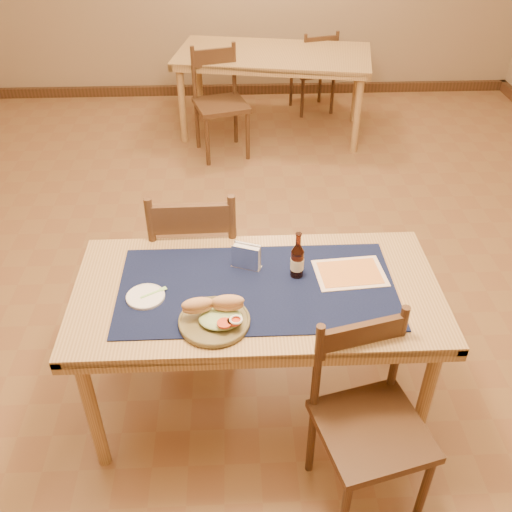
{
  "coord_description": "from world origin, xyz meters",
  "views": [
    {
      "loc": [
        -0.09,
        -2.7,
        2.35
      ],
      "look_at": [
        0.0,
        -0.7,
        0.85
      ],
      "focal_mm": 40.0,
      "sensor_mm": 36.0,
      "label": 1
    }
  ],
  "objects_px": {
    "back_table": "(273,62)",
    "sandwich_plate": "(216,317)",
    "chair_main_near": "(368,419)",
    "beer_bottle": "(297,260)",
    "napkin_holder": "(246,257)",
    "main_table": "(257,302)",
    "chair_main_far": "(196,258)"
  },
  "relations": [
    {
      "from": "chair_main_near",
      "to": "sandwich_plate",
      "type": "distance_m",
      "value": 0.74
    },
    {
      "from": "beer_bottle",
      "to": "napkin_holder",
      "type": "distance_m",
      "value": 0.23
    },
    {
      "from": "main_table",
      "to": "chair_main_near",
      "type": "relative_size",
      "value": 1.8
    },
    {
      "from": "main_table",
      "to": "chair_main_far",
      "type": "height_order",
      "value": "chair_main_far"
    },
    {
      "from": "main_table",
      "to": "chair_main_near",
      "type": "bearing_deg",
      "value": -49.0
    },
    {
      "from": "main_table",
      "to": "chair_main_near",
      "type": "xyz_separation_m",
      "value": [
        0.42,
        -0.49,
        -0.21
      ]
    },
    {
      "from": "back_table",
      "to": "sandwich_plate",
      "type": "relative_size",
      "value": 6.39
    },
    {
      "from": "sandwich_plate",
      "to": "beer_bottle",
      "type": "xyz_separation_m",
      "value": [
        0.36,
        0.29,
        0.05
      ]
    },
    {
      "from": "chair_main_far",
      "to": "chair_main_near",
      "type": "bearing_deg",
      "value": -55.1
    },
    {
      "from": "sandwich_plate",
      "to": "beer_bottle",
      "type": "bearing_deg",
      "value": 39.02
    },
    {
      "from": "beer_bottle",
      "to": "main_table",
      "type": "bearing_deg",
      "value": -157.24
    },
    {
      "from": "main_table",
      "to": "chair_main_near",
      "type": "height_order",
      "value": "chair_main_near"
    },
    {
      "from": "chair_main_far",
      "to": "chair_main_near",
      "type": "distance_m",
      "value": 1.27
    },
    {
      "from": "chair_main_near",
      "to": "back_table",
      "type": "bearing_deg",
      "value": 91.89
    },
    {
      "from": "chair_main_far",
      "to": "sandwich_plate",
      "type": "bearing_deg",
      "value": -80.76
    },
    {
      "from": "napkin_holder",
      "to": "beer_bottle",
      "type": "bearing_deg",
      "value": -17.58
    },
    {
      "from": "chair_main_far",
      "to": "chair_main_near",
      "type": "xyz_separation_m",
      "value": [
        0.72,
        -1.04,
        -0.05
      ]
    },
    {
      "from": "main_table",
      "to": "beer_bottle",
      "type": "xyz_separation_m",
      "value": [
        0.18,
        0.08,
        0.17
      ]
    },
    {
      "from": "back_table",
      "to": "sandwich_plate",
      "type": "bearing_deg",
      "value": -97.73
    },
    {
      "from": "chair_main_near",
      "to": "napkin_holder",
      "type": "xyz_separation_m",
      "value": [
        -0.47,
        0.63,
        0.35
      ]
    },
    {
      "from": "napkin_holder",
      "to": "chair_main_far",
      "type": "bearing_deg",
      "value": 122.6
    },
    {
      "from": "main_table",
      "to": "sandwich_plate",
      "type": "xyz_separation_m",
      "value": [
        -0.18,
        -0.21,
        0.12
      ]
    },
    {
      "from": "napkin_holder",
      "to": "chair_main_near",
      "type": "bearing_deg",
      "value": -53.69
    },
    {
      "from": "main_table",
      "to": "beer_bottle",
      "type": "relative_size",
      "value": 7.11
    },
    {
      "from": "main_table",
      "to": "chair_main_far",
      "type": "bearing_deg",
      "value": 118.62
    },
    {
      "from": "beer_bottle",
      "to": "napkin_holder",
      "type": "bearing_deg",
      "value": 162.42
    },
    {
      "from": "chair_main_near",
      "to": "napkin_holder",
      "type": "relative_size",
      "value": 6.21
    },
    {
      "from": "chair_main_far",
      "to": "napkin_holder",
      "type": "distance_m",
      "value": 0.57
    },
    {
      "from": "chair_main_near",
      "to": "sandwich_plate",
      "type": "relative_size",
      "value": 3.05
    },
    {
      "from": "chair_main_near",
      "to": "main_table",
      "type": "bearing_deg",
      "value": 131.0
    },
    {
      "from": "main_table",
      "to": "sandwich_plate",
      "type": "relative_size",
      "value": 5.5
    },
    {
      "from": "sandwich_plate",
      "to": "chair_main_near",
      "type": "bearing_deg",
      "value": -24.56
    }
  ]
}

